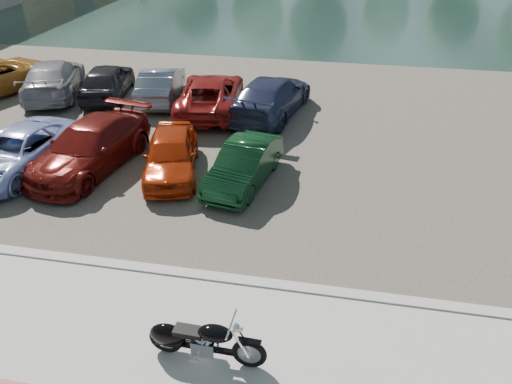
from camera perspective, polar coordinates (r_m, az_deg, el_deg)
ground at (r=10.42m, az=-3.39°, el=-17.69°), size 200.00×200.00×0.00m
kerb at (r=11.75m, az=-1.06°, el=-10.26°), size 60.00×0.30×0.14m
parking_lot at (r=19.37m, az=4.37°, el=7.21°), size 60.00×18.00×0.04m
motorcycle at (r=9.91m, az=-6.91°, el=-16.38°), size 2.33×0.75×1.05m
car_2 at (r=17.71m, az=-25.64°, el=4.17°), size 2.73×5.01×1.33m
car_3 at (r=17.01m, az=-18.44°, el=4.95°), size 2.85×5.38×1.48m
car_4 at (r=16.04m, az=-9.68°, el=4.31°), size 2.58×4.27×1.36m
car_5 at (r=15.28m, az=-1.35°, el=3.14°), size 1.96×3.99×1.26m
car_6 at (r=25.72m, az=-27.24°, el=11.83°), size 4.23×5.88×1.49m
car_7 at (r=24.21m, az=-22.18°, el=11.98°), size 3.84×5.69×1.53m
car_8 at (r=23.17m, az=-16.64°, el=12.10°), size 2.62×4.60×1.48m
car_9 at (r=22.30m, az=-10.82°, el=12.01°), size 2.15×4.43×1.40m
car_10 at (r=20.79m, az=-5.23°, el=11.11°), size 3.12×5.52×1.45m
car_11 at (r=20.33m, az=1.72°, el=10.87°), size 3.07×5.60×1.54m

